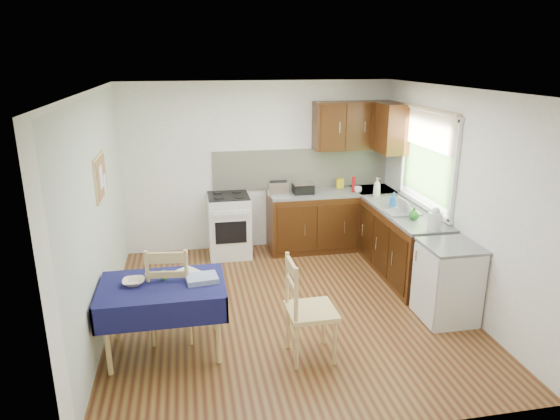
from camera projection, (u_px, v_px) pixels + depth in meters
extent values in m
plane|color=#4C2414|center=(287.00, 308.00, 5.84)|extent=(4.20, 4.20, 0.00)
cube|color=white|center=(288.00, 90.00, 5.10)|extent=(4.00, 4.20, 0.02)
cube|color=silver|center=(259.00, 167.00, 7.44)|extent=(4.00, 0.02, 2.50)
cube|color=silver|center=(347.00, 291.00, 3.50)|extent=(4.00, 0.02, 2.50)
cube|color=silver|center=(97.00, 217.00, 5.12)|extent=(0.02, 4.20, 2.50)
cube|color=silver|center=(455.00, 197.00, 5.83)|extent=(0.02, 4.20, 2.50)
cube|color=#341B09|center=(331.00, 221.00, 7.59)|extent=(1.90, 0.60, 0.86)
cube|color=#341B09|center=(402.00, 245.00, 6.63)|extent=(0.60, 1.70, 0.86)
cube|color=slate|center=(332.00, 192.00, 7.46)|extent=(1.90, 0.60, 0.04)
cube|color=slate|center=(405.00, 212.00, 6.50)|extent=(0.60, 1.70, 0.04)
cube|color=slate|center=(373.00, 190.00, 7.58)|extent=(0.60, 0.60, 0.04)
cube|color=beige|center=(302.00, 168.00, 7.56)|extent=(2.70, 0.02, 0.60)
cube|color=#341B09|center=(354.00, 125.00, 7.35)|extent=(1.20, 0.35, 0.70)
cube|color=#341B09|center=(393.00, 129.00, 7.03)|extent=(0.35, 0.50, 0.70)
cube|color=silver|center=(229.00, 226.00, 7.31)|extent=(0.60, 0.60, 0.90)
cube|color=black|center=(228.00, 196.00, 7.17)|extent=(0.58, 0.58, 0.02)
cube|color=black|center=(231.00, 233.00, 7.02)|extent=(0.44, 0.01, 0.32)
cube|color=#345824|center=(427.00, 164.00, 6.41)|extent=(0.01, 1.40, 0.85)
cube|color=silver|center=(431.00, 113.00, 6.22)|extent=(0.04, 1.48, 0.06)
cube|color=silver|center=(423.00, 205.00, 6.57)|extent=(0.04, 1.48, 0.06)
cube|color=tan|center=(428.00, 131.00, 6.28)|extent=(0.02, 1.36, 0.44)
cube|color=silver|center=(448.00, 284.00, 5.50)|extent=(0.55, 0.58, 0.85)
cube|color=slate|center=(452.00, 246.00, 5.37)|extent=(0.58, 0.60, 0.03)
cube|color=tan|center=(100.00, 177.00, 5.30)|extent=(0.02, 0.62, 0.47)
cube|color=olive|center=(101.00, 177.00, 5.30)|extent=(0.01, 0.56, 0.41)
cube|color=white|center=(101.00, 177.00, 5.22)|extent=(0.00, 0.18, 0.24)
cube|color=white|center=(105.00, 183.00, 5.44)|extent=(0.00, 0.15, 0.20)
cube|color=#101141|center=(162.00, 285.00, 4.81)|extent=(1.16, 0.78, 0.03)
cube|color=#101141|center=(161.00, 316.00, 4.47)|extent=(1.20, 0.02, 0.26)
cube|color=#101141|center=(164.00, 279.00, 5.21)|extent=(1.20, 0.02, 0.26)
cube|color=#101141|center=(99.00, 302.00, 4.74)|extent=(0.02, 0.82, 0.26)
cube|color=#101141|center=(224.00, 291.00, 4.95)|extent=(0.02, 0.82, 0.26)
cylinder|color=tan|center=(107.00, 341.00, 4.54)|extent=(0.05, 0.05, 0.70)
cylinder|color=tan|center=(218.00, 330.00, 4.71)|extent=(0.05, 0.05, 0.70)
cylinder|color=tan|center=(116.00, 309.00, 5.11)|extent=(0.05, 0.05, 0.70)
cylinder|color=tan|center=(214.00, 300.00, 5.29)|extent=(0.05, 0.05, 0.70)
cube|color=tan|center=(171.00, 293.00, 5.13)|extent=(0.50, 0.50, 0.04)
cube|color=tan|center=(167.00, 266.00, 4.83)|extent=(0.42, 0.07, 0.33)
cylinder|color=tan|center=(192.00, 305.00, 5.40)|extent=(0.04, 0.04, 0.50)
cylinder|color=tan|center=(157.00, 307.00, 5.37)|extent=(0.04, 0.04, 0.50)
cylinder|color=tan|center=(190.00, 323.00, 5.04)|extent=(0.04, 0.04, 0.50)
cylinder|color=tan|center=(152.00, 324.00, 5.01)|extent=(0.04, 0.04, 0.50)
cube|color=tan|center=(311.00, 311.00, 4.78)|extent=(0.47, 0.47, 0.04)
cube|color=tan|center=(292.00, 276.00, 4.63)|extent=(0.04, 0.42, 0.33)
cylinder|color=tan|center=(335.00, 342.00, 4.71)|extent=(0.04, 0.04, 0.49)
cylinder|color=tan|center=(324.00, 322.00, 5.06)|extent=(0.04, 0.04, 0.49)
cylinder|color=tan|center=(297.00, 346.00, 4.64)|extent=(0.04, 0.04, 0.49)
cylinder|color=tan|center=(288.00, 326.00, 4.99)|extent=(0.04, 0.04, 0.49)
cube|color=silver|center=(278.00, 188.00, 7.20)|extent=(0.29, 0.18, 0.20)
cube|color=black|center=(278.00, 181.00, 7.17)|extent=(0.25, 0.02, 0.02)
cube|color=black|center=(303.00, 189.00, 7.31)|extent=(0.29, 0.25, 0.14)
cube|color=silver|center=(303.00, 183.00, 7.29)|extent=(0.29, 0.25, 0.03)
cylinder|color=#B70E15|center=(354.00, 184.00, 7.38)|extent=(0.05, 0.05, 0.23)
cube|color=yellow|center=(340.00, 183.00, 7.60)|extent=(0.13, 0.11, 0.15)
cube|color=gray|center=(403.00, 212.00, 6.39)|extent=(0.42, 0.32, 0.02)
cylinder|color=silver|center=(403.00, 206.00, 6.37)|extent=(0.05, 0.20, 0.20)
cylinder|color=silver|center=(435.00, 221.00, 5.76)|extent=(0.16, 0.16, 0.20)
sphere|color=silver|center=(436.00, 211.00, 5.73)|extent=(0.10, 0.10, 0.10)
imported|color=white|center=(358.00, 189.00, 7.36)|extent=(0.14, 0.14, 0.09)
imported|color=silver|center=(377.00, 187.00, 7.12)|extent=(0.15, 0.15, 0.27)
imported|color=blue|center=(393.00, 199.00, 6.68)|extent=(0.12, 0.12, 0.19)
imported|color=#258022|center=(414.00, 214.00, 6.12)|extent=(0.17, 0.17, 0.16)
imported|color=beige|center=(134.00, 282.00, 4.79)|extent=(0.21, 0.21, 0.05)
imported|color=white|center=(182.00, 274.00, 5.01)|extent=(0.26, 0.27, 0.02)
cylinder|color=#279129|center=(164.00, 275.00, 4.89)|extent=(0.04, 0.04, 0.09)
cube|color=#2A4A9A|center=(202.00, 279.00, 4.86)|extent=(0.32, 0.27, 0.05)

